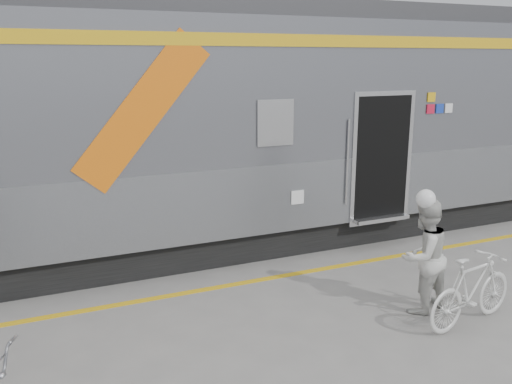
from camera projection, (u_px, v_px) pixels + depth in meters
ground at (274, 365)px, 5.79m from camera, size 90.00×90.00×0.00m
train at (228, 125)px, 9.45m from camera, size 24.00×3.17×4.10m
safety_strip at (209, 289)px, 7.70m from camera, size 24.00×0.12×0.01m
woman at (423, 256)px, 6.89m from camera, size 0.80×0.67×1.49m
bicycle_right at (472, 290)px, 6.59m from camera, size 1.55×0.66×0.90m
helmet_woman at (429, 191)px, 6.68m from camera, size 0.24×0.24×0.24m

